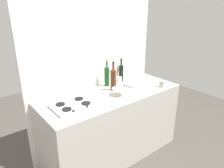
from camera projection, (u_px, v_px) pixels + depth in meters
name	position (u px, v px, depth m)	size (l,w,h in m)	color
ground_plane	(112.00, 153.00, 2.90)	(6.00, 6.00, 0.00)	#47423D
counter_block	(112.00, 125.00, 2.75)	(1.80, 0.70, 0.90)	beige
backsplash_panel	(94.00, 65.00, 2.77)	(1.90, 0.06, 2.37)	white
stovetop_hob	(73.00, 105.00, 2.25)	(0.46, 0.33, 0.04)	#B2B2B7
plate_stack	(133.00, 83.00, 2.84)	(0.24, 0.24, 0.06)	white
wine_bottle_leftmost	(107.00, 75.00, 2.78)	(0.07, 0.07, 0.36)	#19471E
wine_bottle_mid_left	(121.00, 72.00, 2.95)	(0.06, 0.06, 0.33)	black
wine_bottle_mid_right	(113.00, 79.00, 2.63)	(0.07, 0.07, 0.37)	#472314
mixing_bowl	(119.00, 92.00, 2.51)	(0.17, 0.17, 0.09)	white
utensil_crock	(118.00, 80.00, 2.86)	(0.10, 0.10, 0.27)	silver
condiment_jar_front	(161.00, 84.00, 2.77)	(0.07, 0.07, 0.09)	#9E998C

